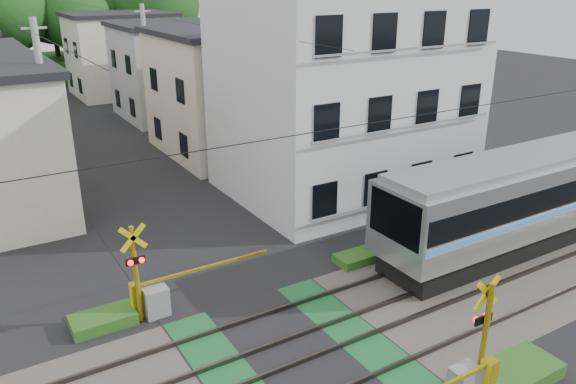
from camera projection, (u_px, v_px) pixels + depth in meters
ground at (293, 352)px, 14.98m from camera, size 120.00×120.00×0.00m
track_bed at (293, 351)px, 14.97m from camera, size 120.00×120.00×0.14m
crossing_signal_near at (470, 375)px, 13.07m from camera, size 4.74×0.65×3.09m
crossing_signal_far at (152, 294)px, 16.39m from camera, size 4.74×0.65×3.09m
apartment_block at (343, 90)px, 25.02m from camera, size 10.20×8.36×9.30m
houses_row at (76, 84)px, 34.63m from camera, size 22.07×31.35×6.80m
tree_hill at (27, 17)px, 51.91m from camera, size 40.00×13.10×11.94m
catenary at (465, 182)px, 16.60m from camera, size 60.00×5.04×7.00m
utility_poles at (61, 79)px, 31.38m from camera, size 7.90×42.00×8.00m
pedestrian at (43, 106)px, 39.43m from camera, size 0.77×0.64×1.80m
weed_patches at (348, 328)px, 15.70m from camera, size 10.25×8.80×0.40m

